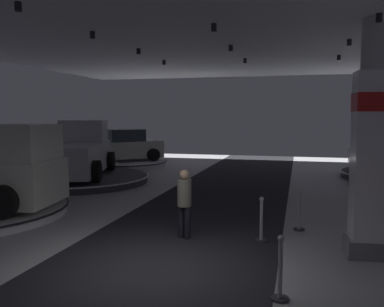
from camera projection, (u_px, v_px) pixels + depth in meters
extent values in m
cube|color=#B2B2B7|center=(153.00, 271.00, 7.52)|extent=(24.00, 44.00, 0.05)
cube|color=#232328|center=(153.00, 269.00, 7.52)|extent=(4.40, 44.00, 0.01)
cylinder|color=black|center=(18.00, 7.00, 9.55)|extent=(0.16, 0.16, 0.22)
cylinder|color=black|center=(92.00, 35.00, 12.92)|extent=(0.16, 0.16, 0.22)
cylinder|color=black|center=(139.00, 51.00, 16.19)|extent=(0.16, 0.16, 0.22)
cylinder|color=black|center=(164.00, 62.00, 19.53)|extent=(0.16, 0.16, 0.22)
cylinder|color=black|center=(214.00, 27.00, 11.81)|extent=(0.16, 0.16, 0.22)
cylinder|color=black|center=(231.00, 48.00, 15.39)|extent=(0.16, 0.16, 0.22)
cylinder|color=black|center=(245.00, 61.00, 18.94)|extent=(0.16, 0.16, 0.22)
cylinder|color=black|center=(379.00, 18.00, 10.63)|extent=(0.16, 0.16, 0.22)
cylinder|color=black|center=(349.00, 42.00, 14.21)|extent=(0.16, 0.16, 0.22)
cylinder|color=black|center=(339.00, 58.00, 17.92)|extent=(0.16, 0.16, 0.22)
cylinder|color=silver|center=(382.00, 117.00, 11.71)|extent=(1.24, 1.24, 5.50)
cube|color=slate|center=(378.00, 248.00, 8.18)|extent=(1.32, 0.76, 0.35)
cube|color=white|center=(382.00, 157.00, 8.01)|extent=(1.15, 0.66, 3.30)
cylinder|color=#333338|center=(77.00, 179.00, 17.31)|extent=(5.93, 5.93, 0.29)
cylinder|color=white|center=(76.00, 176.00, 17.30)|extent=(6.05, 6.05, 0.05)
cube|color=silver|center=(76.00, 158.00, 17.23)|extent=(3.59, 5.69, 1.20)
cube|color=silver|center=(84.00, 131.00, 18.83)|extent=(2.32, 2.19, 1.00)
cube|color=#28333D|center=(82.00, 132.00, 18.32)|extent=(1.69, 0.60, 0.75)
cylinder|color=black|center=(60.00, 161.00, 19.05)|extent=(0.52, 0.89, 0.84)
cylinder|color=black|center=(111.00, 161.00, 19.16)|extent=(0.52, 0.89, 0.84)
cylinder|color=black|center=(33.00, 172.00, 15.36)|extent=(0.52, 0.89, 0.84)
cylinder|color=black|center=(96.00, 171.00, 15.47)|extent=(0.52, 0.89, 0.84)
cylinder|color=silver|center=(122.00, 164.00, 22.40)|extent=(4.78, 4.78, 0.36)
cylinder|color=black|center=(122.00, 161.00, 22.39)|extent=(4.88, 4.88, 0.05)
cube|color=silver|center=(122.00, 150.00, 22.33)|extent=(4.29, 4.19, 0.90)
cube|color=#2D3842|center=(124.00, 136.00, 22.33)|extent=(2.45, 2.44, 0.70)
cylinder|color=black|center=(101.00, 157.00, 20.80)|extent=(0.65, 0.63, 0.68)
cylinder|color=black|center=(91.00, 154.00, 22.55)|extent=(0.65, 0.63, 0.68)
cylinder|color=black|center=(154.00, 155.00, 22.16)|extent=(0.65, 0.63, 0.68)
cylinder|color=black|center=(140.00, 152.00, 23.91)|extent=(0.65, 0.63, 0.68)
sphere|color=white|center=(86.00, 150.00, 20.90)|extent=(0.18, 0.18, 0.18)
sphere|color=white|center=(81.00, 148.00, 21.77)|extent=(0.18, 0.18, 0.18)
cube|color=silver|center=(18.00, 143.00, 11.13)|extent=(1.95, 2.12, 1.00)
cube|color=#28333D|center=(0.00, 143.00, 11.18)|extent=(0.33, 1.74, 0.75)
cylinder|color=black|center=(45.00, 186.00, 12.40)|extent=(0.87, 0.40, 0.84)
cylinder|color=black|center=(1.00, 203.00, 10.07)|extent=(0.87, 0.40, 0.84)
cylinder|color=black|center=(363.00, 161.00, 19.54)|extent=(0.68, 0.23, 0.68)
cylinder|color=black|center=(369.00, 166.00, 17.63)|extent=(0.68, 0.23, 0.68)
cylinder|color=black|center=(188.00, 222.00, 9.35)|extent=(0.14, 0.14, 0.80)
cylinder|color=black|center=(181.00, 221.00, 9.45)|extent=(0.14, 0.14, 0.80)
cylinder|color=#6B665B|center=(184.00, 193.00, 9.34)|extent=(0.32, 0.32, 0.62)
sphere|color=tan|center=(184.00, 174.00, 9.30)|extent=(0.22, 0.22, 0.22)
cylinder|color=#333338|center=(261.00, 240.00, 9.21)|extent=(0.28, 0.28, 0.04)
cylinder|color=#B2B2B7|center=(261.00, 220.00, 9.17)|extent=(0.07, 0.07, 0.96)
sphere|color=#B2B2B7|center=(262.00, 199.00, 9.13)|extent=(0.10, 0.10, 0.10)
cylinder|color=#333338|center=(299.00, 229.00, 10.11)|extent=(0.28, 0.28, 0.04)
cylinder|color=#B2B2B7|center=(299.00, 211.00, 10.06)|extent=(0.07, 0.07, 0.96)
sphere|color=#B2B2B7|center=(300.00, 192.00, 10.02)|extent=(0.10, 0.10, 0.10)
cylinder|color=#333338|center=(280.00, 299.00, 6.28)|extent=(0.28, 0.28, 0.04)
cylinder|color=#B2B2B7|center=(280.00, 269.00, 6.23)|extent=(0.07, 0.07, 0.96)
sphere|color=#B2B2B7|center=(281.00, 238.00, 6.19)|extent=(0.10, 0.10, 0.10)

